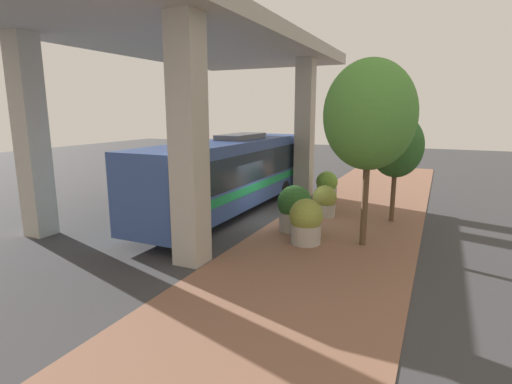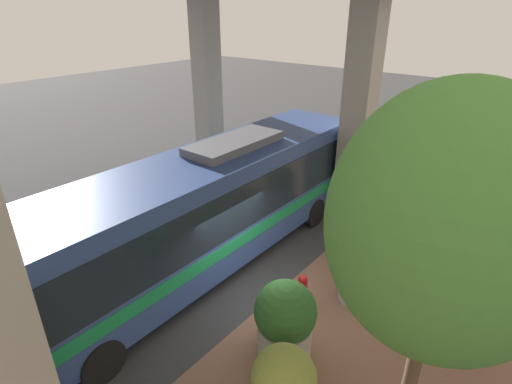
% 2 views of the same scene
% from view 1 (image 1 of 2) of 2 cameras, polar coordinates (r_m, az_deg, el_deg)
% --- Properties ---
extents(ground_plane, '(80.00, 80.00, 0.00)m').
position_cam_1_polar(ground_plane, '(17.54, 2.56, -4.16)').
color(ground_plane, '#38383A').
rests_on(ground_plane, ground).
extents(sidewalk_strip, '(6.00, 40.00, 0.02)m').
position_cam_1_polar(sidewalk_strip, '(16.68, 12.17, -5.20)').
color(sidewalk_strip, '#845B47').
rests_on(sidewalk_strip, ground).
extents(overpass, '(9.40, 19.18, 8.10)m').
position_cam_1_polar(overpass, '(18.92, -9.13, 18.43)').
color(overpass, '#ADA89E').
rests_on(overpass, ground).
extents(bus, '(2.66, 12.36, 3.65)m').
position_cam_1_polar(bus, '(18.46, -3.85, 2.90)').
color(bus, '#334C8C').
rests_on(bus, ground).
extents(fire_hydrant, '(0.52, 0.25, 0.98)m').
position_cam_1_polar(fire_hydrant, '(17.62, 5.59, -2.47)').
color(fire_hydrant, '#B21919').
rests_on(fire_hydrant, ground).
extents(planter_front, '(1.09, 1.09, 1.44)m').
position_cam_1_polar(planter_front, '(18.37, 9.75, -1.32)').
color(planter_front, '#ADA89E').
rests_on(planter_front, ground).
extents(planter_middle, '(1.15, 1.15, 1.57)m').
position_cam_1_polar(planter_middle, '(21.78, 10.07, 0.84)').
color(planter_middle, '#ADA89E').
rests_on(planter_middle, ground).
extents(planter_back, '(1.38, 1.38, 1.85)m').
position_cam_1_polar(planter_back, '(15.97, 5.53, -2.33)').
color(planter_back, '#ADA89E').
rests_on(planter_back, ground).
extents(planter_extra, '(1.21, 1.21, 1.67)m').
position_cam_1_polar(planter_extra, '(14.49, 7.15, -4.19)').
color(planter_extra, '#ADA89E').
rests_on(planter_extra, ground).
extents(street_tree_near, '(2.22, 2.22, 4.62)m').
position_cam_1_polar(street_tree_near, '(17.89, 19.43, 6.18)').
color(street_tree_near, brown).
rests_on(street_tree_near, ground).
extents(street_tree_far, '(3.11, 3.11, 6.47)m').
position_cam_1_polar(street_tree_far, '(14.22, 15.92, 10.49)').
color(street_tree_far, brown).
rests_on(street_tree_far, ground).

